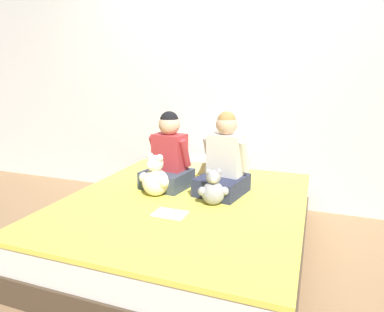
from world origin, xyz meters
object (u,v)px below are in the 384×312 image
at_px(bed, 185,224).
at_px(sign_card, 170,214).
at_px(teddy_bear_held_by_left_child, 155,178).
at_px(child_on_left, 168,157).
at_px(teddy_bear_held_by_right_child, 213,189).
at_px(pillow_at_headboard, 215,165).
at_px(child_on_right, 224,162).

relative_size(bed, sign_card, 8.97).
bearing_deg(teddy_bear_held_by_left_child, sign_card, -34.65).
distance_m(teddy_bear_held_by_left_child, sign_card, 0.39).
xyz_separation_m(child_on_left, teddy_bear_held_by_right_child, (0.44, -0.25, -0.13)).
relative_size(teddy_bear_held_by_right_child, sign_card, 1.20).
height_order(teddy_bear_held_by_left_child, pillow_at_headboard, teddy_bear_held_by_left_child).
bearing_deg(child_on_left, child_on_right, 9.54).
height_order(bed, child_on_right, child_on_right).
bearing_deg(pillow_at_headboard, teddy_bear_held_by_right_child, -74.47).
xyz_separation_m(teddy_bear_held_by_left_child, sign_card, (0.24, -0.28, -0.13)).
height_order(child_on_right, teddy_bear_held_by_left_child, child_on_right).
xyz_separation_m(child_on_left, teddy_bear_held_by_left_child, (-0.01, -0.23, -0.11)).
bearing_deg(bed, sign_card, -88.52).
bearing_deg(bed, pillow_at_headboard, 90.00).
height_order(pillow_at_headboard, sign_card, pillow_at_headboard).
height_order(teddy_bear_held_by_left_child, teddy_bear_held_by_right_child, teddy_bear_held_by_left_child).
relative_size(teddy_bear_held_by_right_child, pillow_at_headboard, 0.44).
relative_size(bed, teddy_bear_held_by_right_child, 7.48).
bearing_deg(teddy_bear_held_by_right_child, teddy_bear_held_by_left_child, 155.24).
xyz_separation_m(bed, child_on_right, (0.22, 0.23, 0.42)).
relative_size(child_on_left, teddy_bear_held_by_right_child, 2.34).
xyz_separation_m(bed, teddy_bear_held_by_right_child, (0.22, -0.02, 0.30)).
bearing_deg(teddy_bear_held_by_left_child, child_on_right, 42.10).
xyz_separation_m(child_on_left, child_on_right, (0.45, 0.00, -0.01)).
bearing_deg(pillow_at_headboard, child_on_right, -67.06).
bearing_deg(bed, teddy_bear_held_by_right_child, -5.57).
bearing_deg(sign_card, pillow_at_headboard, 90.39).
relative_size(teddy_bear_held_by_left_child, sign_card, 1.49).
height_order(bed, sign_card, sign_card).
height_order(bed, teddy_bear_held_by_left_child, teddy_bear_held_by_left_child).
distance_m(bed, child_on_left, 0.54).
bearing_deg(pillow_at_headboard, bed, -90.00).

